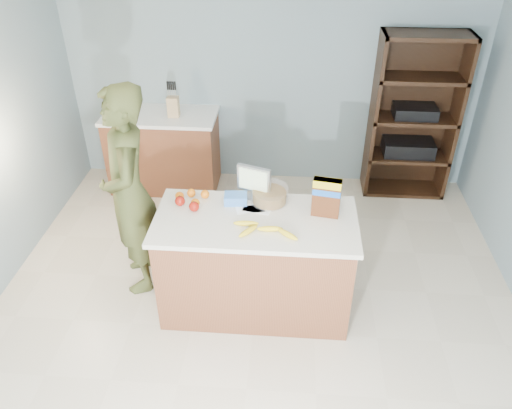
# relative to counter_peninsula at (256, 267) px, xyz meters

# --- Properties ---
(floor) EXTENTS (4.50, 5.00, 0.02)m
(floor) POSITION_rel_counter_peninsula_xyz_m (0.00, -0.30, -0.42)
(floor) COLOR beige
(floor) RESTS_ON ground
(walls) EXTENTS (4.52, 5.02, 2.51)m
(walls) POSITION_rel_counter_peninsula_xyz_m (0.00, -0.30, 1.24)
(walls) COLOR gray
(walls) RESTS_ON ground
(counter_peninsula) EXTENTS (1.56, 0.76, 0.90)m
(counter_peninsula) POSITION_rel_counter_peninsula_xyz_m (0.00, 0.00, 0.00)
(counter_peninsula) COLOR brown
(counter_peninsula) RESTS_ON ground
(back_cabinet) EXTENTS (1.24, 0.62, 0.90)m
(back_cabinet) POSITION_rel_counter_peninsula_xyz_m (-1.20, 1.90, 0.04)
(back_cabinet) COLOR brown
(back_cabinet) RESTS_ON ground
(shelving_unit) EXTENTS (0.90, 0.40, 1.80)m
(shelving_unit) POSITION_rel_counter_peninsula_xyz_m (1.55, 2.05, 0.45)
(shelving_unit) COLOR black
(shelving_unit) RESTS_ON ground
(person) EXTENTS (0.64, 0.78, 1.84)m
(person) POSITION_rel_counter_peninsula_xyz_m (-1.05, 0.26, 0.51)
(person) COLOR #3F441F
(person) RESTS_ON ground
(knife_block) EXTENTS (0.12, 0.10, 0.31)m
(knife_block) POSITION_rel_counter_peninsula_xyz_m (-1.03, 1.85, 0.60)
(knife_block) COLOR tan
(knife_block) RESTS_ON back_cabinet
(envelopes) EXTENTS (0.29, 0.16, 0.00)m
(envelopes) POSITION_rel_counter_peninsula_xyz_m (-0.02, 0.13, 0.49)
(envelopes) COLOR white
(envelopes) RESTS_ON counter_peninsula
(bananas) EXTENTS (0.50, 0.21, 0.04)m
(bananas) POSITION_rel_counter_peninsula_xyz_m (0.07, -0.16, 0.51)
(bananas) COLOR yellow
(bananas) RESTS_ON counter_peninsula
(apples) EXTENTS (0.21, 0.15, 0.08)m
(apples) POSITION_rel_counter_peninsula_xyz_m (-0.55, 0.11, 0.53)
(apples) COLOR maroon
(apples) RESTS_ON counter_peninsula
(oranges) EXTENTS (0.27, 0.21, 0.07)m
(oranges) POSITION_rel_counter_peninsula_xyz_m (-0.54, 0.21, 0.52)
(oranges) COLOR orange
(oranges) RESTS_ON counter_peninsula
(blue_carton) EXTENTS (0.19, 0.13, 0.08)m
(blue_carton) POSITION_rel_counter_peninsula_xyz_m (-0.17, 0.21, 0.52)
(blue_carton) COLOR blue
(blue_carton) RESTS_ON counter_peninsula
(salad_bowl) EXTENTS (0.30, 0.30, 0.13)m
(salad_bowl) POSITION_rel_counter_peninsula_xyz_m (0.09, 0.26, 0.54)
(salad_bowl) COLOR #267219
(salad_bowl) RESTS_ON counter_peninsula
(tv) EXTENTS (0.28, 0.12, 0.28)m
(tv) POSITION_rel_counter_peninsula_xyz_m (-0.04, 0.30, 0.64)
(tv) COLOR silver
(tv) RESTS_ON counter_peninsula
(cereal_box) EXTENTS (0.22, 0.11, 0.32)m
(cereal_box) POSITION_rel_counter_peninsula_xyz_m (0.53, 0.09, 0.67)
(cereal_box) COLOR #592B14
(cereal_box) RESTS_ON counter_peninsula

